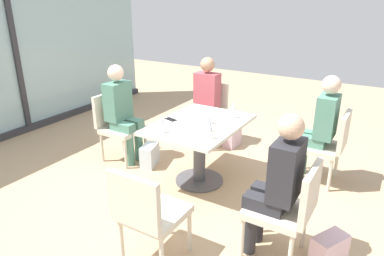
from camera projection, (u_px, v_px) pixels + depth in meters
ground_plane at (199, 181)px, 4.18m from camera, size 12.00×12.00×0.00m
window_wall_backdrop at (15, 55)px, 5.29m from camera, size 5.40×0.10×2.70m
dining_table_main at (200, 139)px, 3.99m from camera, size 1.20×0.87×0.73m
chair_front_left at (289, 206)px, 2.81m from camera, size 0.46×0.50×0.87m
chair_near_window at (117, 123)px, 4.61m from camera, size 0.46×0.51×0.87m
chair_far_right at (208, 109)px, 5.13m from camera, size 0.50×0.46×0.87m
chair_front_right at (328, 143)px, 4.00m from camera, size 0.46×0.50×0.87m
chair_side_end at (147, 211)px, 2.74m from camera, size 0.50×0.46×0.87m
person_front_left at (278, 180)px, 2.79m from camera, size 0.34×0.39×1.26m
person_near_window at (122, 109)px, 4.48m from camera, size 0.34×0.39×1.26m
person_far_right at (205, 98)px, 4.97m from camera, size 0.39×0.34×1.26m
person_front_right at (320, 124)px, 3.98m from camera, size 0.34×0.39×1.26m
wine_glass_0 at (209, 126)px, 3.46m from camera, size 0.07×0.07×0.18m
wine_glass_1 at (161, 120)px, 3.61m from camera, size 0.07×0.07×0.18m
wine_glass_2 at (208, 120)px, 3.62m from camera, size 0.07×0.07×0.18m
wine_glass_3 at (233, 107)px, 4.05m from camera, size 0.07×0.07×0.18m
coffee_cup at (210, 120)px, 3.88m from camera, size 0.08×0.08×0.09m
cell_phone_on_table at (171, 119)px, 4.02m from camera, size 0.11×0.16×0.01m
handbag_0 at (329, 251)px, 2.84m from camera, size 0.34×0.28×0.28m
handbag_1 at (150, 155)px, 4.51m from camera, size 0.33×0.24×0.28m
handbag_2 at (232, 137)px, 5.09m from camera, size 0.31×0.17×0.28m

